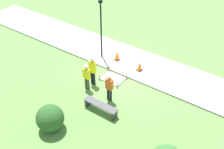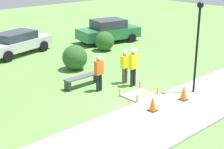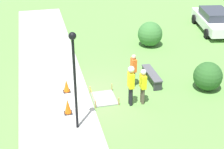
{
  "view_description": "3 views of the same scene",
  "coord_description": "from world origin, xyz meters",
  "views": [
    {
      "loc": [
        -7.34,
        11.61,
        10.48
      ],
      "look_at": [
        -0.12,
        1.32,
        0.98
      ],
      "focal_mm": 45.0,
      "sensor_mm": 36.0,
      "label": 1
    },
    {
      "loc": [
        -10.13,
        -8.96,
        5.79
      ],
      "look_at": [
        -0.03,
        1.98,
        0.73
      ],
      "focal_mm": 55.0,
      "sensor_mm": 36.0,
      "label": 2
    },
    {
      "loc": [
        13.36,
        -2.17,
        8.24
      ],
      "look_at": [
        -0.28,
        1.11,
        0.9
      ],
      "focal_mm": 55.0,
      "sensor_mm": 36.0,
      "label": 3
    }
  ],
  "objects": [
    {
      "name": "sidewalk",
      "position": [
        0.0,
        -1.59,
        0.05
      ],
      "size": [
        28.0,
        3.18,
        0.1
      ],
      "color": "#9E9E99",
      "rests_on": "ground_plane"
    },
    {
      "name": "shrub_rounded_far",
      "position": [
        -5.19,
        4.68,
        0.75
      ],
      "size": [
        1.51,
        1.51,
        1.51
      ],
      "color": "#387033",
      "rests_on": "ground_plane"
    },
    {
      "name": "wet_concrete_patch",
      "position": [
        0.3,
        0.6,
        0.04
      ],
      "size": [
        1.35,
        1.1,
        0.38
      ],
      "color": "gray",
      "rests_on": "ground_plane"
    },
    {
      "name": "traffic_cone_far_patch",
      "position": [
        1.21,
        -1.15,
        0.43
      ],
      "size": [
        0.34,
        0.34,
        0.67
      ],
      "color": "black",
      "rests_on": "sidewalk"
    },
    {
      "name": "bystander_in_orange_shirt",
      "position": [
        -0.59,
        2.24,
        0.94
      ],
      "size": [
        0.4,
        0.22,
        1.66
      ],
      "color": "black",
      "rests_on": "ground_plane"
    },
    {
      "name": "lamppost_near",
      "position": [
        2.28,
        -0.91,
        2.71
      ],
      "size": [
        0.28,
        0.28,
        4.0
      ],
      "color": "black",
      "rests_on": "sidewalk"
    },
    {
      "name": "ground_plane",
      "position": [
        0.0,
        0.0,
        0.0
      ],
      "size": [
        60.0,
        60.0,
        0.0
      ],
      "primitive_type": "plane",
      "color": "#5B8E42"
    },
    {
      "name": "shrub_rounded_mid",
      "position": [
        0.54,
        5.57,
        0.68
      ],
      "size": [
        1.37,
        1.37,
        1.37
      ],
      "color": "#285623",
      "rests_on": "ground_plane"
    },
    {
      "name": "parked_car_white",
      "position": [
        -6.75,
        9.84,
        0.74
      ],
      "size": [
        5.02,
        2.67,
        1.41
      ],
      "rotation": [
        0.0,
        0.0,
        -0.18
      ],
      "color": "white",
      "rests_on": "ground_plane"
    },
    {
      "name": "worker_assistant",
      "position": [
        1.02,
        1.64,
        1.15
      ],
      "size": [
        0.4,
        0.27,
        1.89
      ],
      "color": "black",
      "rests_on": "ground_plane"
    },
    {
      "name": "worker_supervisor",
      "position": [
        1.01,
        2.19,
        0.99
      ],
      "size": [
        0.4,
        0.24,
        1.68
      ],
      "color": "brown",
      "rests_on": "ground_plane"
    },
    {
      "name": "traffic_cone_near_patch",
      "position": [
        -0.6,
        -0.99,
        0.4
      ],
      "size": [
        0.34,
        0.34,
        0.62
      ],
      "color": "black",
      "rests_on": "sidewalk"
    },
    {
      "name": "park_bench",
      "position": [
        -0.75,
        3.25,
        0.37
      ],
      "size": [
        1.94,
        0.44,
        0.52
      ],
      "color": "#2D2D33",
      "rests_on": "ground_plane"
    }
  ]
}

